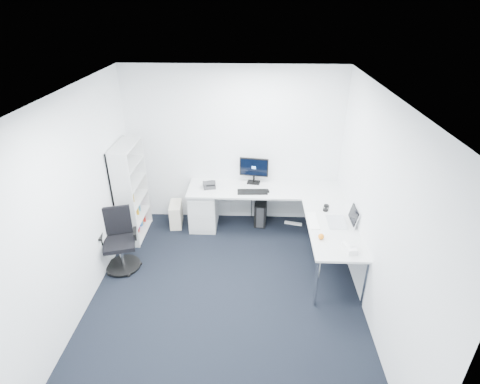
{
  "coord_description": "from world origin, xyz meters",
  "views": [
    {
      "loc": [
        0.34,
        -3.82,
        3.61
      ],
      "look_at": [
        0.15,
        1.05,
        1.05
      ],
      "focal_mm": 28.0,
      "sensor_mm": 36.0,
      "label": 1
    }
  ],
  "objects_px": {
    "monitor": "(254,170)",
    "laptop": "(338,215)",
    "task_chair": "(119,242)",
    "l_desk": "(265,219)",
    "bookshelf": "(131,192)"
  },
  "relations": [
    {
      "from": "task_chair",
      "to": "monitor",
      "type": "distance_m",
      "value": 2.44
    },
    {
      "from": "laptop",
      "to": "bookshelf",
      "type": "bearing_deg",
      "value": 167.07
    },
    {
      "from": "l_desk",
      "to": "bookshelf",
      "type": "height_order",
      "value": "bookshelf"
    },
    {
      "from": "bookshelf",
      "to": "monitor",
      "type": "height_order",
      "value": "bookshelf"
    },
    {
      "from": "task_chair",
      "to": "bookshelf",
      "type": "bearing_deg",
      "value": 76.75
    },
    {
      "from": "task_chair",
      "to": "monitor",
      "type": "relative_size",
      "value": 1.93
    },
    {
      "from": "l_desk",
      "to": "monitor",
      "type": "distance_m",
      "value": 0.85
    },
    {
      "from": "task_chair",
      "to": "monitor",
      "type": "xyz_separation_m",
      "value": [
        1.92,
        1.41,
        0.52
      ]
    },
    {
      "from": "monitor",
      "to": "laptop",
      "type": "relative_size",
      "value": 1.29
    },
    {
      "from": "monitor",
      "to": "laptop",
      "type": "height_order",
      "value": "monitor"
    },
    {
      "from": "l_desk",
      "to": "monitor",
      "type": "height_order",
      "value": "monitor"
    },
    {
      "from": "task_chair",
      "to": "monitor",
      "type": "bearing_deg",
      "value": 19.86
    },
    {
      "from": "laptop",
      "to": "monitor",
      "type": "bearing_deg",
      "value": 133.94
    },
    {
      "from": "monitor",
      "to": "laptop",
      "type": "bearing_deg",
      "value": -38.26
    },
    {
      "from": "l_desk",
      "to": "laptop",
      "type": "xyz_separation_m",
      "value": [
        0.98,
        -0.68,
        0.51
      ]
    }
  ]
}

